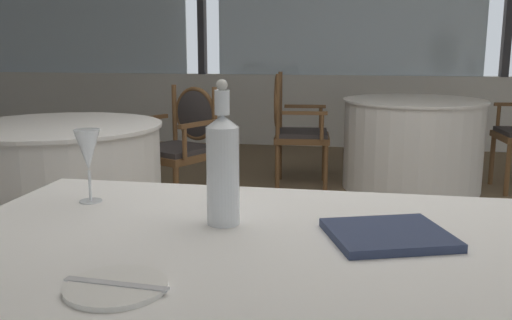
% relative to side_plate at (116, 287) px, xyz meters
% --- Properties ---
extents(ground_plane, '(15.44, 15.44, 0.00)m').
position_rel_side_plate_xyz_m(ground_plane, '(0.28, 1.42, -0.76)').
color(ground_plane, '#756047').
extents(window_wall_far, '(11.06, 0.14, 2.75)m').
position_rel_side_plate_xyz_m(window_wall_far, '(0.28, 5.88, 0.34)').
color(window_wall_far, silver).
rests_on(window_wall_far, ground_plane).
extents(side_plate, '(0.19, 0.19, 0.01)m').
position_rel_side_plate_xyz_m(side_plate, '(0.00, 0.00, 0.00)').
color(side_plate, white).
rests_on(side_plate, foreground_table).
extents(butter_knife, '(0.21, 0.03, 0.00)m').
position_rel_side_plate_xyz_m(butter_knife, '(0.00, 0.00, 0.01)').
color(butter_knife, silver).
rests_on(butter_knife, foreground_table).
extents(water_bottle, '(0.08, 0.08, 0.36)m').
position_rel_side_plate_xyz_m(water_bottle, '(0.10, 0.42, 0.14)').
color(water_bottle, white).
rests_on(water_bottle, foreground_table).
extents(wine_glass, '(0.07, 0.07, 0.21)m').
position_rel_side_plate_xyz_m(wine_glass, '(-0.32, 0.55, 0.14)').
color(wine_glass, white).
rests_on(wine_glass, foreground_table).
extents(water_tumbler, '(0.07, 0.07, 0.07)m').
position_rel_side_plate_xyz_m(water_tumbler, '(0.07, 0.58, 0.03)').
color(water_tumbler, white).
rests_on(water_tumbler, foreground_table).
extents(menu_book, '(0.33, 0.31, 0.02)m').
position_rel_side_plate_xyz_m(menu_book, '(0.51, 0.37, 0.01)').
color(menu_book, '#2D3856').
rests_on(menu_book, foreground_table).
extents(background_table_0, '(1.18, 1.18, 0.76)m').
position_rel_side_plate_xyz_m(background_table_0, '(0.89, 3.94, -0.38)').
color(background_table_0, white).
rests_on(background_table_0, ground_plane).
extents(dining_chair_0_1, '(0.51, 0.57, 0.97)m').
position_rel_side_plate_xyz_m(dining_chair_0_1, '(-0.13, 3.85, -0.21)').
color(dining_chair_0_1, brown).
rests_on(dining_chair_0_1, ground_plane).
extents(background_table_1, '(1.18, 1.18, 0.76)m').
position_rel_side_plate_xyz_m(background_table_1, '(-1.26, 2.02, -0.38)').
color(background_table_1, white).
rests_on(background_table_1, ground_plane).
extents(dining_chair_1_0, '(0.64, 0.62, 0.91)m').
position_rel_side_plate_xyz_m(dining_chair_1_0, '(-0.80, 2.93, -0.22)').
color(dining_chair_1_0, brown).
rests_on(dining_chair_1_0, ground_plane).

